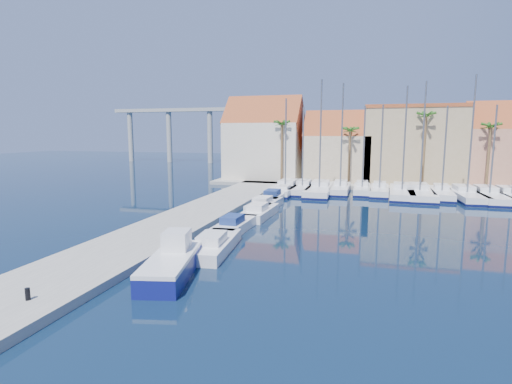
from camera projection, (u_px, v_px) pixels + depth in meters
ground at (221, 298)px, 19.50m from camera, size 260.00×260.00×0.00m
quay_west at (179, 223)px, 34.73m from camera, size 6.00×77.00×0.50m
shore_north at (389, 183)px, 62.47m from camera, size 54.00×16.00×0.50m
bollard at (28, 294)px, 18.03m from camera, size 0.22×0.22×0.56m
fishing_boat at (172, 262)px, 22.53m from camera, size 3.57×6.91×2.31m
motorboat_west_0 at (214, 244)px, 27.01m from camera, size 2.86×7.05×1.40m
motorboat_west_1 at (235, 225)px, 32.74m from camera, size 2.19×6.35×1.40m
motorboat_west_2 at (259, 212)px, 38.20m from camera, size 2.37×6.81×1.40m
motorboat_west_3 at (264, 204)px, 42.13m from camera, size 2.61×7.02×1.40m
motorboat_west_4 at (273, 197)px, 47.21m from camera, size 2.27×7.01×1.40m
motorboat_west_5 at (284, 192)px, 51.11m from camera, size 2.26×6.52×1.40m
motorboat_west_6 at (291, 185)px, 57.46m from camera, size 2.42×6.63×1.40m
sailboat_0 at (286, 188)px, 53.90m from camera, size 3.51×11.90×12.38m
sailboat_1 at (303, 188)px, 53.90m from camera, size 2.67×9.77×11.30m
sailboat_2 at (320, 189)px, 52.82m from camera, size 3.23×11.80×14.65m
sailboat_3 at (340, 188)px, 53.48m from camera, size 2.36×8.86×14.30m
sailboat_4 at (362, 189)px, 52.82m from camera, size 2.25×8.15×11.39m
sailboat_5 at (379, 190)px, 51.88m from camera, size 2.61×8.71×11.47m
sailboat_6 at (402, 192)px, 50.24m from camera, size 3.47×11.13×13.58m
sailboat_7 at (419, 193)px, 49.94m from camera, size 3.23×11.89×14.08m
sailboat_8 at (441, 193)px, 49.42m from camera, size 3.07×9.35×11.19m
sailboat_9 at (465, 194)px, 48.25m from camera, size 3.46×11.06×14.64m
sailboat_10 at (488, 196)px, 47.64m from camera, size 3.28×11.35×11.17m
sailboat_11 at (510, 196)px, 47.18m from camera, size 3.01×10.26×11.42m
building_0 at (265, 142)px, 65.96m from camera, size 12.30×9.00×13.50m
building_1 at (338, 150)px, 62.92m from camera, size 10.30×8.00×11.00m
building_2 at (412, 144)px, 60.78m from camera, size 14.20×10.20×11.50m
building_3 at (503, 148)px, 56.66m from camera, size 10.30×8.00×12.00m
palm_0 at (282, 125)px, 59.75m from camera, size 2.60×2.60×10.15m
palm_1 at (350, 132)px, 57.20m from camera, size 2.60×2.60×9.15m
palm_2 at (426, 118)px, 54.24m from camera, size 2.60×2.60×11.15m
palm_3 at (491, 128)px, 52.30m from camera, size 2.60×2.60×9.65m
viaduct at (192, 124)px, 106.53m from camera, size 48.00×2.20×14.45m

